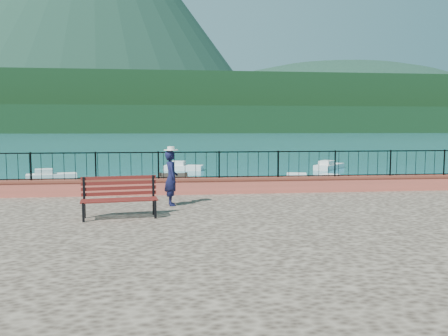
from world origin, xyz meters
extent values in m
plane|color=#19596B|center=(0.00, 0.00, 0.00)|extent=(2000.00, 2000.00, 0.00)
cube|color=#332821|center=(0.00, -6.00, 0.60)|extent=(30.00, 20.00, 1.20)
cube|color=#C65447|center=(0.00, 3.70, 1.49)|extent=(28.00, 0.46, 0.58)
cube|color=black|center=(0.00, 3.70, 2.25)|extent=(27.00, 0.05, 0.95)
cube|color=#2D231C|center=(-2.00, 12.00, 0.15)|extent=(2.00, 16.00, 0.30)
cube|color=black|center=(0.00, 300.00, 9.00)|extent=(900.00, 60.00, 18.00)
cube|color=black|center=(0.00, 360.00, 22.00)|extent=(900.00, 120.00, 44.00)
cone|color=#142D23|center=(-120.00, 700.00, 190.00)|extent=(560.00, 560.00, 380.00)
ellipsoid|color=#142D23|center=(220.00, 560.00, 0.00)|extent=(448.00, 384.00, 180.00)
cube|color=black|center=(-3.39, -0.38, 1.45)|extent=(2.06, 0.87, 0.50)
cube|color=maroon|center=(-3.43, -0.08, 2.00)|extent=(1.98, 0.35, 0.61)
imported|color=#111334|center=(-2.03, 1.44, 2.06)|extent=(0.51, 0.68, 1.72)
cylinder|color=white|center=(-2.03, 1.44, 2.98)|extent=(0.44, 0.44, 0.12)
cube|color=silver|center=(-7.82, 9.58, 0.40)|extent=(3.93, 2.87, 0.80)
cube|color=silver|center=(6.17, 14.20, 0.40)|extent=(3.66, 2.16, 0.80)
cube|color=silver|center=(7.77, 13.79, 0.40)|extent=(3.38, 3.62, 0.80)
cube|color=silver|center=(-10.42, 19.23, 0.40)|extent=(3.51, 2.13, 0.80)
cube|color=silver|center=(-1.13, 25.11, 0.40)|extent=(3.46, 2.08, 0.80)
cube|color=silver|center=(11.61, 24.75, 0.40)|extent=(3.60, 3.81, 0.80)
camera|label=1|loc=(-1.94, -12.10, 3.61)|focal=35.00mm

